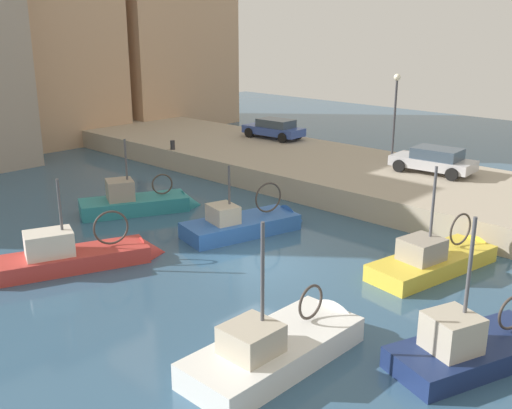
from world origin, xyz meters
TOP-DOWN VIEW (x-y plane):
  - water_surface at (0.00, 0.00)m, footprint 80.00×80.00m
  - quay_wall at (11.50, 0.00)m, footprint 9.00×56.00m
  - fishing_boat_blue at (2.35, 2.71)m, footprint 6.01×3.16m
  - fishing_boat_navy at (-0.55, -8.84)m, footprint 5.71×3.50m
  - fishing_boat_white at (-4.16, -4.97)m, footprint 6.04×2.33m
  - fishing_boat_yellow at (4.31, -5.07)m, footprint 6.31×2.76m
  - fishing_boat_red at (-4.64, 4.61)m, footprint 6.54×3.72m
  - fishing_boat_teal at (0.91, 8.41)m, footprint 5.89×3.98m
  - parked_car_blue at (14.21, 11.93)m, footprint 2.06×4.24m
  - parked_car_silver at (12.84, -0.24)m, footprint 2.25×4.23m
  - mooring_bollard_mid at (7.35, 14.00)m, footprint 0.28×0.28m
  - quay_streetlamp at (13.00, 2.30)m, footprint 0.36×0.36m
  - waterfront_building_west at (7.14, 27.44)m, footprint 8.70×7.72m

SIDE VIEW (x-z plane):
  - water_surface at x=0.00m, z-range 0.00..0.00m
  - fishing_boat_blue at x=2.35m, z-range -1.85..2.04m
  - fishing_boat_white at x=-4.16m, z-range -2.39..2.59m
  - fishing_boat_yellow at x=4.31m, z-range -2.24..2.48m
  - fishing_boat_teal at x=0.91m, z-range -2.02..2.28m
  - fishing_boat_navy at x=-0.55m, z-range -2.34..2.61m
  - fishing_boat_red at x=-4.64m, z-range -1.90..2.21m
  - quay_wall at x=11.50m, z-range 0.00..1.20m
  - mooring_bollard_mid at x=7.35m, z-range 1.20..1.75m
  - parked_car_blue at x=14.21m, z-range 1.22..2.51m
  - parked_car_silver at x=12.84m, z-range 1.22..2.54m
  - quay_streetlamp at x=13.00m, z-range 2.04..6.87m
  - waterfront_building_west at x=7.14m, z-range 0.02..16.59m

